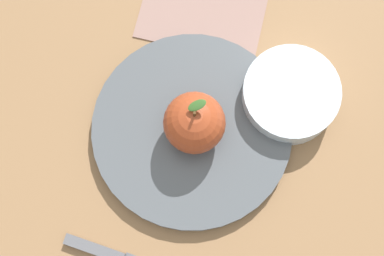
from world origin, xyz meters
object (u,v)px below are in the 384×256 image
Objects in this scene: dinner_plate at (192,130)px; apple at (194,123)px; side_bowl at (290,94)px; linen_napkin at (203,9)px.

dinner_plate is 0.05m from apple.
apple is at bearing 127.12° from side_bowl.
dinner_plate is 0.14m from side_bowl.
linen_napkin is (0.17, 0.04, -0.01)m from dinner_plate.
apple reaches higher than side_bowl.
apple is 0.73× the size of side_bowl.
side_bowl is 0.18m from linen_napkin.
dinner_plate is at bearing 125.94° from side_bowl.
apple is 0.14m from side_bowl.
side_bowl is 0.74× the size of linen_napkin.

